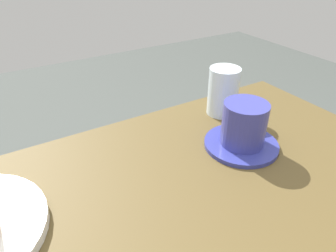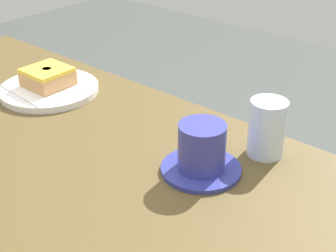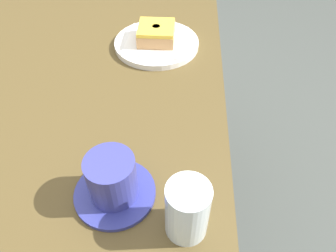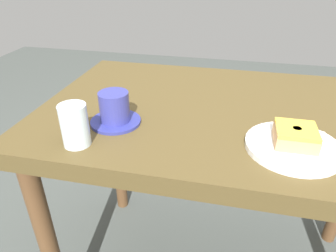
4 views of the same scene
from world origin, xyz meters
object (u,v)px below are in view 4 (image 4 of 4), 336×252
(water_glass, at_px, (75,125))
(coffee_cup, at_px, (115,110))
(plate_glazed_square, at_px, (293,147))
(donut_glazed_square, at_px, (295,136))

(water_glass, bearing_deg, coffee_cup, -113.18)
(plate_glazed_square, distance_m, water_glass, 0.51)
(plate_glazed_square, xyz_separation_m, coffee_cup, (0.45, -0.03, 0.03))
(donut_glazed_square, height_order, coffee_cup, coffee_cup)
(water_glass, height_order, coffee_cup, water_glass)
(donut_glazed_square, relative_size, coffee_cup, 0.67)
(donut_glazed_square, distance_m, coffee_cup, 0.45)
(plate_glazed_square, distance_m, donut_glazed_square, 0.03)
(plate_glazed_square, bearing_deg, water_glass, 9.98)
(water_glass, distance_m, coffee_cup, 0.13)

